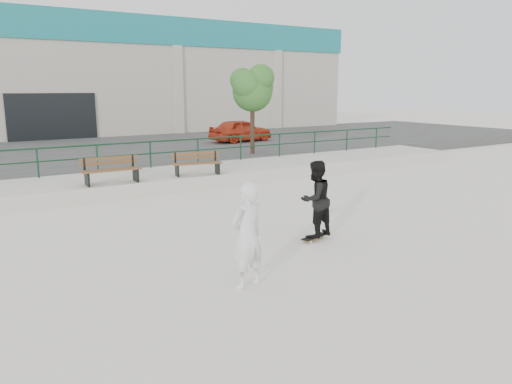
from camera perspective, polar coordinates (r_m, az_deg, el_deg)
ground at (r=9.90m, az=5.38°, el=-8.99°), size 120.00×120.00×0.00m
ledge at (r=18.03m, az=-13.39°, el=1.10°), size 30.00×3.00×0.50m
parking_strip at (r=26.12m, az=-19.57°, el=3.99°), size 60.00×14.00×0.50m
railing at (r=19.10m, az=-14.82°, el=4.64°), size 28.00×0.06×1.03m
commercial_building at (r=39.70m, az=-24.73°, el=12.33°), size 44.20×16.33×8.00m
bench_left at (r=16.59m, az=-16.23°, el=2.40°), size 1.87×0.60×0.86m
bench_right at (r=17.65m, az=-6.77°, el=3.24°), size 1.80×0.85×0.80m
tree at (r=23.14m, az=-0.37°, el=11.90°), size 2.28×2.02×4.04m
red_car at (r=28.48m, az=-1.75°, el=7.06°), size 3.89×1.94×1.27m
skateboard at (r=11.83m, az=6.68°, el=-5.14°), size 0.81×0.39×0.09m
standing_skater at (r=11.59m, az=6.79°, el=-0.80°), size 0.97×0.81×1.79m
seated_skater at (r=8.82m, az=-0.99°, el=-4.99°), size 0.77×0.58×1.92m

